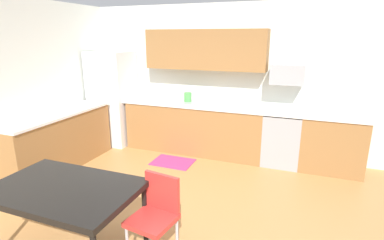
{
  "coord_description": "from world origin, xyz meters",
  "views": [
    {
      "loc": [
        1.45,
        -2.78,
        2.13
      ],
      "look_at": [
        0.0,
        1.0,
        1.0
      ],
      "focal_mm": 28.18,
      "sensor_mm": 36.0,
      "label": 1
    }
  ],
  "objects_px": {
    "oven_range": "(282,138)",
    "dining_table": "(64,192)",
    "microwave": "(288,74)",
    "chair_near_table": "(156,212)",
    "refrigerator": "(113,98)",
    "kettle": "(188,98)"
  },
  "relations": [
    {
      "from": "oven_range",
      "to": "dining_table",
      "type": "xyz_separation_m",
      "value": [
        -1.76,
        -3.11,
        0.24
      ]
    },
    {
      "from": "microwave",
      "to": "chair_near_table",
      "type": "distance_m",
      "value": 3.24
    },
    {
      "from": "refrigerator",
      "to": "microwave",
      "type": "bearing_deg",
      "value": 3.1
    },
    {
      "from": "microwave",
      "to": "kettle",
      "type": "relative_size",
      "value": 2.7
    },
    {
      "from": "refrigerator",
      "to": "chair_near_table",
      "type": "bearing_deg",
      "value": -48.92
    },
    {
      "from": "dining_table",
      "to": "microwave",
      "type": "bearing_deg",
      "value": 61.32
    },
    {
      "from": "refrigerator",
      "to": "oven_range",
      "type": "xyz_separation_m",
      "value": [
        3.32,
        0.08,
        -0.47
      ]
    },
    {
      "from": "oven_range",
      "to": "kettle",
      "type": "height_order",
      "value": "kettle"
    },
    {
      "from": "dining_table",
      "to": "kettle",
      "type": "relative_size",
      "value": 7.0
    },
    {
      "from": "refrigerator",
      "to": "oven_range",
      "type": "height_order",
      "value": "refrigerator"
    },
    {
      "from": "refrigerator",
      "to": "dining_table",
      "type": "xyz_separation_m",
      "value": [
        1.57,
        -3.03,
        -0.23
      ]
    },
    {
      "from": "oven_range",
      "to": "microwave",
      "type": "height_order",
      "value": "microwave"
    },
    {
      "from": "dining_table",
      "to": "kettle",
      "type": "bearing_deg",
      "value": 89.76
    },
    {
      "from": "oven_range",
      "to": "microwave",
      "type": "bearing_deg",
      "value": 90.0
    },
    {
      "from": "microwave",
      "to": "dining_table",
      "type": "bearing_deg",
      "value": -118.68
    },
    {
      "from": "microwave",
      "to": "chair_near_table",
      "type": "relative_size",
      "value": 0.64
    },
    {
      "from": "chair_near_table",
      "to": "oven_range",
      "type": "bearing_deg",
      "value": 71.85
    },
    {
      "from": "refrigerator",
      "to": "dining_table",
      "type": "relative_size",
      "value": 1.32
    },
    {
      "from": "oven_range",
      "to": "refrigerator",
      "type": "bearing_deg",
      "value": -178.62
    },
    {
      "from": "dining_table",
      "to": "chair_near_table",
      "type": "bearing_deg",
      "value": 18.87
    },
    {
      "from": "kettle",
      "to": "chair_near_table",
      "type": "bearing_deg",
      "value": -74.16
    },
    {
      "from": "oven_range",
      "to": "chair_near_table",
      "type": "bearing_deg",
      "value": -108.15
    }
  ]
}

